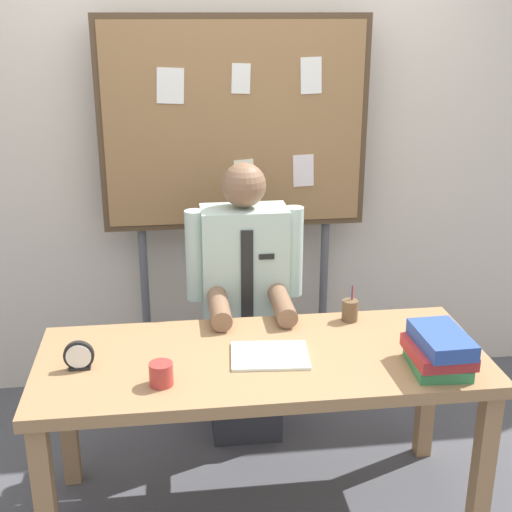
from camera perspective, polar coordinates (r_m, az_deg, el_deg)
The scene contains 10 objects.
ground_plane at distance 3.19m, azimuth 0.45°, elevation -20.03°, with size 12.00×12.00×0.00m, color #4C4C51.
back_wall at distance 3.75m, azimuth -2.05°, elevation 9.04°, with size 6.40×0.08×2.70m, color beige.
desk at distance 2.82m, azimuth 0.49°, elevation -9.73°, with size 1.77×0.73×0.74m.
person at distance 3.37m, azimuth -0.92°, elevation -4.83°, with size 0.55×0.56×1.38m.
bulletin_board at distance 3.53m, azimuth -1.75°, elevation 10.24°, with size 1.35×0.09×2.02m.
book_stack at distance 2.73m, azimuth 14.80°, elevation -7.49°, with size 0.22×0.29×0.15m.
open_notebook at distance 2.76m, azimuth 1.13°, elevation -8.16°, with size 0.30×0.23×0.01m, color silver.
desk_clock at distance 2.73m, azimuth -14.32°, elevation -8.00°, with size 0.12×0.04×0.12m.
coffee_mug at distance 2.58m, azimuth -7.78°, elevation -9.56°, with size 0.09×0.09×0.09m, color #B23833.
pen_holder at distance 3.08m, azimuth 7.71°, elevation -4.42°, with size 0.07×0.07×0.16m.
Camera 1 is at (-0.33, -2.44, 2.03)m, focal length 48.79 mm.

